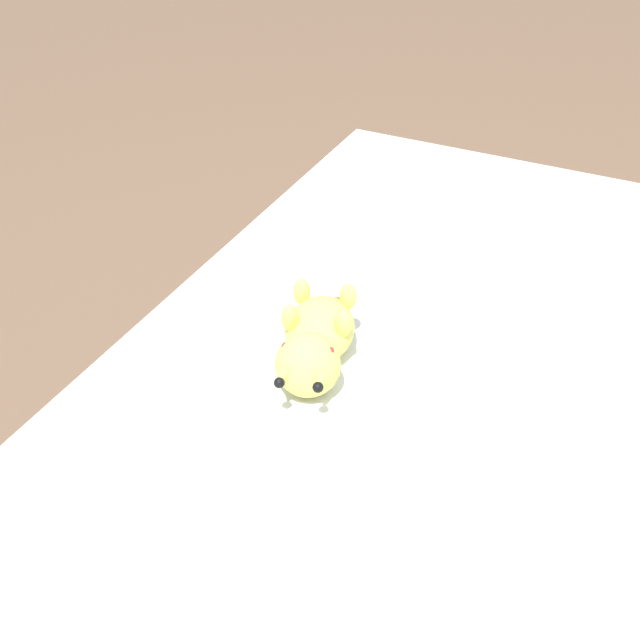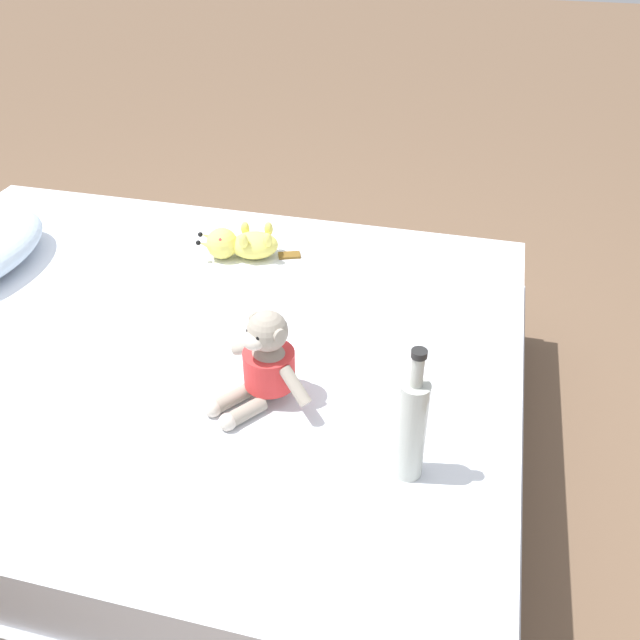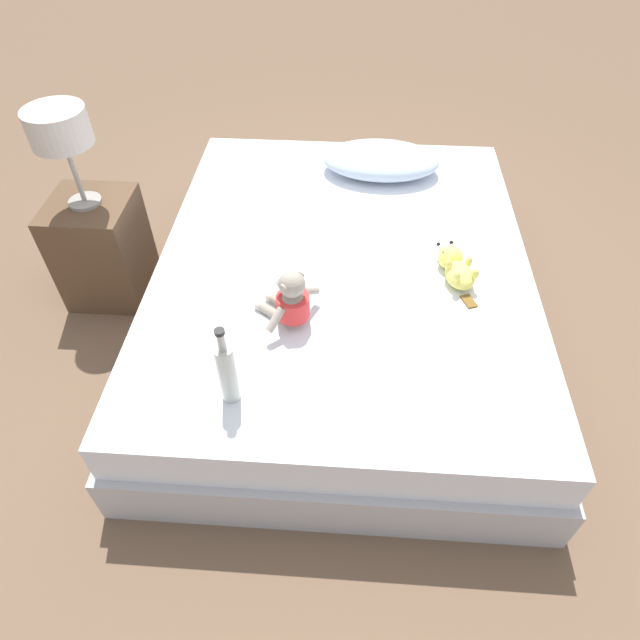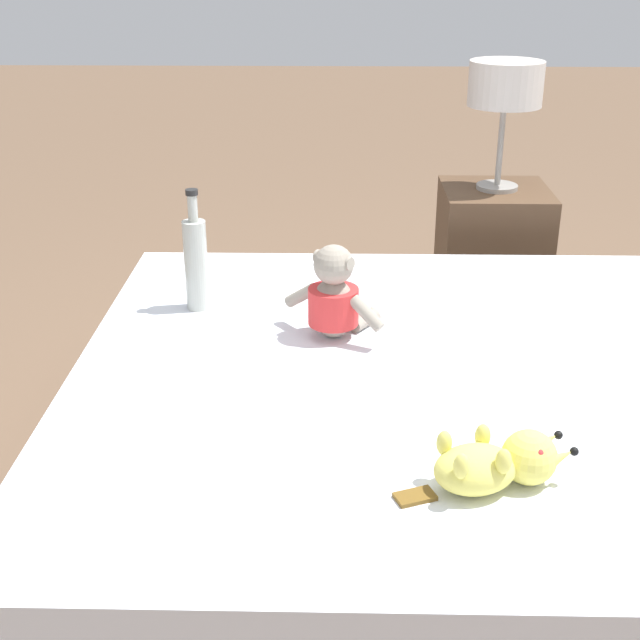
% 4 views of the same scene
% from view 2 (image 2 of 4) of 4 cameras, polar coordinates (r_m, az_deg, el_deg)
% --- Properties ---
extents(ground_plane, '(16.00, 16.00, 0.00)m').
position_cam_2_polar(ground_plane, '(2.18, -12.15, -9.61)').
color(ground_plane, brown).
extents(bed, '(1.59, 2.01, 0.40)m').
position_cam_2_polar(bed, '(2.05, -12.81, -5.59)').
color(bed, '#B2B2B7').
rests_on(bed, ground_plane).
extents(plush_monkey, '(0.25, 0.25, 0.24)m').
position_cam_2_polar(plush_monkey, '(1.60, -4.56, -3.68)').
color(plush_monkey, '#9E9384').
rests_on(plush_monkey, bed).
extents(plush_yellow_creature, '(0.16, 0.33, 0.10)m').
position_cam_2_polar(plush_yellow_creature, '(2.21, -6.58, 6.30)').
color(plush_yellow_creature, '#EAE066').
rests_on(plush_yellow_creature, bed).
extents(glass_bottle, '(0.06, 0.06, 0.32)m').
position_cam_2_polar(glass_bottle, '(1.40, 7.62, -8.78)').
color(glass_bottle, '#B7BCB2').
rests_on(glass_bottle, bed).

